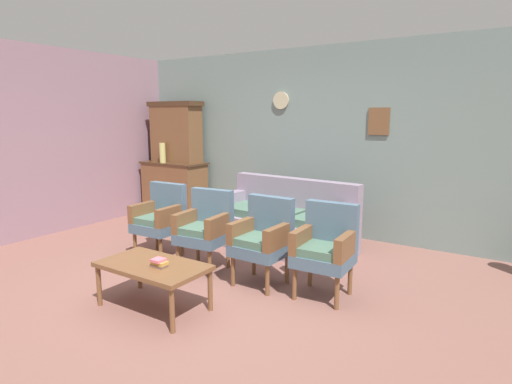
% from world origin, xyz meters
% --- Properties ---
extents(ground_plane, '(7.68, 7.68, 0.00)m').
position_xyz_m(ground_plane, '(0.00, 0.00, 0.00)').
color(ground_plane, '#84564C').
extents(wall_back_with_decor, '(6.40, 0.09, 2.70)m').
position_xyz_m(wall_back_with_decor, '(0.00, 2.63, 1.35)').
color(wall_back_with_decor, gray).
rests_on(wall_back_with_decor, ground).
extents(wall_left_side, '(0.06, 5.20, 2.70)m').
position_xyz_m(wall_left_side, '(-3.23, 0.00, 1.35)').
color(wall_left_side, gray).
rests_on(wall_left_side, ground).
extents(side_cabinet, '(1.16, 0.55, 0.93)m').
position_xyz_m(side_cabinet, '(-2.54, 2.25, 0.47)').
color(side_cabinet, brown).
rests_on(side_cabinet, ground).
extents(cabinet_upper_hutch, '(0.99, 0.38, 1.03)m').
position_xyz_m(cabinet_upper_hutch, '(-2.54, 2.33, 1.45)').
color(cabinet_upper_hutch, brown).
rests_on(cabinet_upper_hutch, side_cabinet).
extents(vase_on_cabinet, '(0.10, 0.10, 0.34)m').
position_xyz_m(vase_on_cabinet, '(-2.61, 2.06, 1.10)').
color(vase_on_cabinet, '#C8C66F').
rests_on(vase_on_cabinet, side_cabinet).
extents(floral_couch, '(1.93, 0.92, 0.90)m').
position_xyz_m(floral_couch, '(0.00, 1.62, 0.33)').
color(floral_couch, gray).
rests_on(floral_couch, ground).
extents(armchair_near_couch_end, '(0.54, 0.51, 0.90)m').
position_xyz_m(armchair_near_couch_end, '(-1.11, 0.51, 0.50)').
color(armchair_near_couch_end, slate).
rests_on(armchair_near_couch_end, ground).
extents(armchair_row_middle, '(0.57, 0.54, 0.90)m').
position_xyz_m(armchair_row_middle, '(-0.36, 0.47, 0.50)').
color(armchair_row_middle, slate).
rests_on(armchair_row_middle, ground).
extents(armchair_by_doorway, '(0.53, 0.50, 0.90)m').
position_xyz_m(armchair_by_doorway, '(0.41, 0.47, 0.50)').
color(armchair_by_doorway, slate).
rests_on(armchair_by_doorway, ground).
extents(armchair_near_cabinet, '(0.54, 0.52, 0.90)m').
position_xyz_m(armchair_near_cabinet, '(1.08, 0.54, 0.50)').
color(armchair_near_cabinet, slate).
rests_on(armchair_near_cabinet, ground).
extents(coffee_table, '(1.00, 0.56, 0.42)m').
position_xyz_m(coffee_table, '(-0.10, -0.57, 0.38)').
color(coffee_table, brown).
rests_on(coffee_table, ground).
extents(book_stack_on_table, '(0.14, 0.11, 0.07)m').
position_xyz_m(book_stack_on_table, '(-0.00, -0.59, 0.46)').
color(book_stack_on_table, brown).
rests_on(book_stack_on_table, coffee_table).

